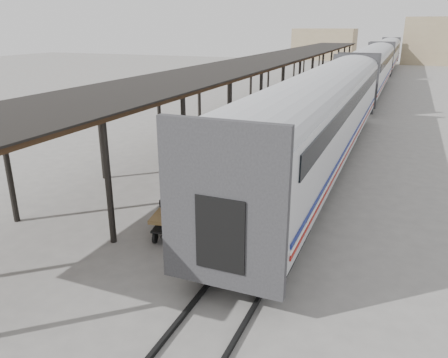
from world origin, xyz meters
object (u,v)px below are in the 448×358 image
(baggage_cart, at_px, (179,213))
(porter, at_px, (175,189))
(pedestrian, at_px, (252,118))
(luggage_tug, at_px, (294,108))

(baggage_cart, relative_size, porter, 1.43)
(baggage_cart, xyz_separation_m, pedestrian, (-2.65, 15.22, 0.16))
(baggage_cart, distance_m, pedestrian, 15.45)
(luggage_tug, bearing_deg, porter, -80.83)
(baggage_cart, distance_m, luggage_tug, 21.33)
(baggage_cart, distance_m, porter, 1.32)
(pedestrian, bearing_deg, porter, 115.69)
(luggage_tug, distance_m, porter, 22.02)
(luggage_tug, relative_size, pedestrian, 0.90)
(porter, bearing_deg, luggage_tug, 25.93)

